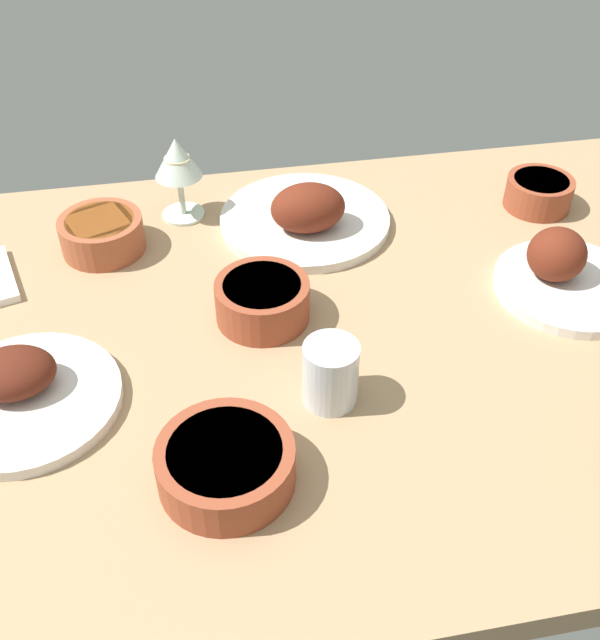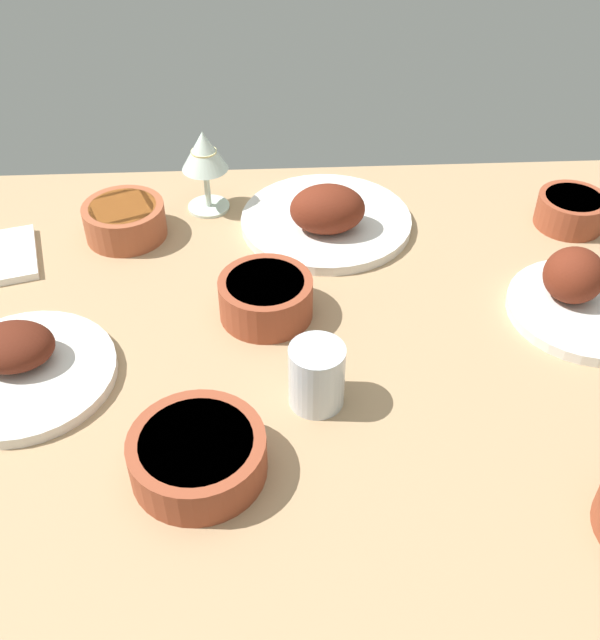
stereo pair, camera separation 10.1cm
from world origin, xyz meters
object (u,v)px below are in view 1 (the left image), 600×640
(bowl_sauce, at_px, (226,463))
(bowl_cream, at_px, (539,192))
(bowl_soup, at_px, (102,233))
(plate_far_side, at_px, (21,391))
(plate_near_viewer, at_px, (565,273))
(bowl_onions, at_px, (262,299))
(water_tumbler, at_px, (330,373))
(wine_glass, at_px, (177,162))
(plate_center_main, at_px, (306,215))

(bowl_sauce, xyz_separation_m, bowl_cream, (-0.58, -0.47, 0.00))
(bowl_sauce, xyz_separation_m, bowl_soup, (0.14, -0.48, 0.00))
(plate_far_side, xyz_separation_m, plate_near_viewer, (-0.76, -0.09, 0.01))
(bowl_onions, distance_m, water_tumbler, 0.18)
(bowl_soup, xyz_separation_m, bowl_cream, (-0.72, 0.01, -0.00))
(bowl_soup, height_order, wine_glass, wine_glass)
(plate_near_viewer, bearing_deg, plate_far_side, 7.03)
(plate_center_main, relative_size, wine_glass, 1.98)
(bowl_soup, distance_m, wine_glass, 0.16)
(bowl_onions, relative_size, wine_glass, 0.94)
(plate_far_side, xyz_separation_m, bowl_sauce, (-0.23, 0.16, 0.01))
(plate_near_viewer, xyz_separation_m, bowl_sauce, (0.52, 0.26, 0.00))
(plate_center_main, xyz_separation_m, plate_far_side, (0.42, 0.31, -0.01))
(plate_center_main, xyz_separation_m, wine_glass, (0.19, -0.08, 0.07))
(bowl_sauce, distance_m, wine_glass, 0.56)
(plate_far_side, xyz_separation_m, wine_glass, (-0.22, -0.39, 0.08))
(plate_center_main, distance_m, plate_near_viewer, 0.41)
(bowl_onions, xyz_separation_m, bowl_soup, (0.22, -0.21, -0.00))
(plate_center_main, height_order, bowl_cream, plate_center_main)
(plate_center_main, bearing_deg, plate_near_viewer, 146.95)
(wine_glass, bearing_deg, plate_near_viewer, 150.88)
(plate_far_side, bearing_deg, bowl_sauce, 145.08)
(bowl_cream, bearing_deg, plate_far_side, 20.87)
(bowl_soup, relative_size, wine_glass, 0.92)
(plate_far_side, bearing_deg, water_tumbler, 170.52)
(plate_far_side, bearing_deg, wine_glass, -119.62)
(bowl_soup, bearing_deg, bowl_onions, 136.61)
(bowl_sauce, distance_m, bowl_cream, 0.75)
(wine_glass, bearing_deg, bowl_sauce, 91.24)
(bowl_sauce, height_order, bowl_cream, same)
(plate_near_viewer, relative_size, bowl_soup, 1.72)
(plate_far_side, bearing_deg, plate_center_main, -142.88)
(plate_center_main, bearing_deg, bowl_cream, 179.34)
(plate_center_main, height_order, wine_glass, wine_glass)
(plate_near_viewer, relative_size, water_tumbler, 2.59)
(plate_far_side, distance_m, bowl_onions, 0.33)
(bowl_onions, relative_size, water_tumbler, 1.53)
(bowl_sauce, bearing_deg, plate_far_side, -34.92)
(plate_far_side, height_order, bowl_onions, plate_far_side)
(bowl_onions, distance_m, bowl_sauce, 0.28)
(bowl_sauce, bearing_deg, bowl_cream, -140.72)
(bowl_sauce, xyz_separation_m, wine_glass, (0.01, -0.55, 0.07))
(plate_far_side, bearing_deg, bowl_onions, -161.21)
(plate_far_side, relative_size, bowl_sauce, 1.52)
(plate_center_main, distance_m, wine_glass, 0.22)
(wine_glass, relative_size, water_tumbler, 1.64)
(bowl_onions, bearing_deg, plate_center_main, -115.98)
(plate_center_main, bearing_deg, wine_glass, -21.44)
(plate_near_viewer, xyz_separation_m, bowl_cream, (-0.06, -0.22, 0.00))
(bowl_soup, relative_size, water_tumbler, 1.51)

